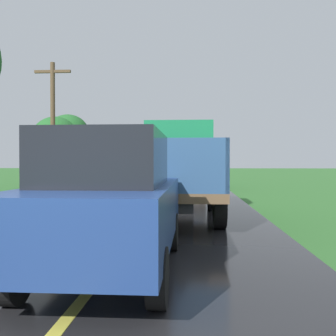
# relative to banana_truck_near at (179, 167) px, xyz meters

# --- Properties ---
(banana_truck_near) EXTENTS (2.38, 5.82, 2.80)m
(banana_truck_near) POSITION_rel_banana_truck_near_xyz_m (0.00, 0.00, 0.00)
(banana_truck_near) COLOR #2D2D30
(banana_truck_near) RESTS_ON road_surface
(banana_truck_far) EXTENTS (2.38, 5.81, 2.80)m
(banana_truck_far) POSITION_rel_banana_truck_near_xyz_m (0.01, 13.30, -0.01)
(banana_truck_far) COLOR #2D2D30
(banana_truck_far) RESTS_ON road_surface
(utility_pole_roadside) EXTENTS (1.62, 0.20, 6.01)m
(utility_pole_roadside) POSITION_rel_banana_truck_near_xyz_m (-5.75, 4.90, 1.76)
(utility_pole_roadside) COLOR brown
(utility_pole_roadside) RESTS_ON ground
(roadside_tree_mid_right) EXTENTS (3.04, 3.04, 4.64)m
(roadside_tree_mid_right) POSITION_rel_banana_truck_near_xyz_m (-8.66, 12.92, 1.78)
(roadside_tree_mid_right) COLOR #4C3823
(roadside_tree_mid_right) RESTS_ON ground
(roadside_tree_far_left) EXTENTS (2.83, 2.83, 4.91)m
(roadside_tree_far_left) POSITION_rel_banana_truck_near_xyz_m (-8.17, 13.95, 2.14)
(roadside_tree_far_left) COLOR #4C3823
(roadside_tree_far_left) RESTS_ON ground
(following_car) EXTENTS (1.74, 4.10, 1.92)m
(following_car) POSITION_rel_banana_truck_near_xyz_m (-0.70, -6.05, -0.40)
(following_car) COLOR navy
(following_car) RESTS_ON road_surface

